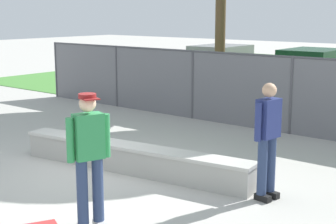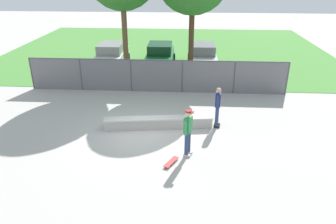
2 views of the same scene
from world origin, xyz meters
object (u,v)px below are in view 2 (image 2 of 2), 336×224
at_px(skateboard, 171,162).
at_px(car_green, 160,55).
at_px(concrete_ledge, 159,123).
at_px(bystander, 218,106).
at_px(car_silver, 202,55).
at_px(car_white, 112,55).
at_px(skateboarder, 188,131).

xyz_separation_m(skateboard, car_green, (-1.46, 12.37, 0.77)).
xyz_separation_m(concrete_ledge, bystander, (2.55, 0.31, 0.75)).
xyz_separation_m(car_green, car_silver, (2.96, 0.04, 0.00)).
relative_size(car_green, car_silver, 1.00).
relative_size(skateboard, car_green, 0.19).
distance_m(skateboard, car_white, 13.10).
height_order(car_white, car_green, same).
bearing_deg(car_white, concrete_ledge, -66.04).
xyz_separation_m(concrete_ledge, car_white, (-4.15, 9.34, 0.59)).
bearing_deg(bystander, car_white, 126.57).
relative_size(skateboard, bystander, 0.44).
height_order(car_white, car_silver, same).
bearing_deg(skateboarder, car_white, 115.26).
bearing_deg(skateboard, car_silver, 83.10).
distance_m(skateboard, car_silver, 12.53).
height_order(skateboarder, bystander, skateboarder).
xyz_separation_m(car_green, bystander, (3.30, -9.26, 0.17)).
relative_size(concrete_ledge, car_green, 1.13).
xyz_separation_m(skateboarder, skateboard, (-0.58, -0.63, -0.96)).
distance_m(car_white, car_green, 3.41).
distance_m(concrete_ledge, car_white, 10.24).
xyz_separation_m(skateboard, car_silver, (1.50, 12.42, 0.77)).
height_order(skateboarder, car_white, skateboarder).
height_order(skateboarder, skateboard, skateboarder).
distance_m(skateboarder, bystander, 2.79).
relative_size(car_white, bystander, 2.32).
bearing_deg(concrete_ledge, car_green, 94.48).
bearing_deg(bystander, car_green, 109.61).
bearing_deg(skateboarder, skateboard, -132.42).
relative_size(skateboarder, bystander, 1.01).
bearing_deg(car_silver, car_green, -179.15).
bearing_deg(car_white, skateboarder, -64.74).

